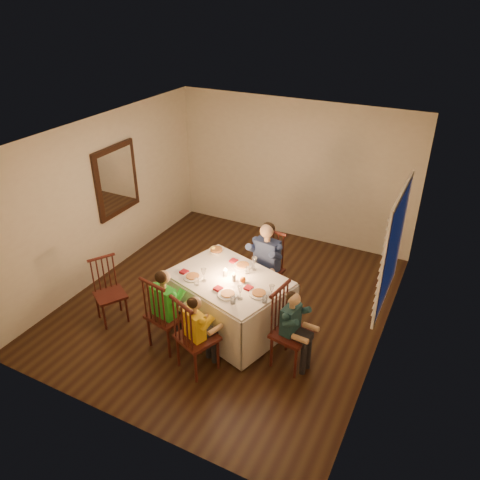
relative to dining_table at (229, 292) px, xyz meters
The scene contains 26 objects.
ground 0.80m from the dining_table, 117.82° to the left, with size 5.00×5.00×0.00m, color black.
wall_left 2.65m from the dining_table, 169.15° to the left, with size 0.02×5.00×2.60m, color beige.
wall_right 2.18m from the dining_table, 13.51° to the left, with size 0.02×5.00×2.60m, color beige.
wall_back 3.08m from the dining_table, 94.86° to the left, with size 4.50×0.02×2.60m, color beige.
ceiling 2.09m from the dining_table, 117.82° to the left, with size 5.00×5.00×0.00m, color white.
dining_table is the anchor object (origin of this frame).
chair_adult 1.03m from the dining_table, 77.13° to the left, with size 0.46×0.44×1.11m, color #36120E, non-canonical shape.
chair_near_left 1.07m from the dining_table, 126.42° to the right, with size 0.46×0.44×1.11m, color #36120E, non-canonical shape.
chair_near_right 1.08m from the dining_table, 87.16° to the right, with size 0.46×0.44×1.11m, color #36120E, non-canonical shape.
chair_end 1.25m from the dining_table, 16.72° to the right, with size 0.46×0.44×1.11m, color #36120E, non-canonical shape.
chair_extra 1.79m from the dining_table, 157.27° to the right, with size 0.41×0.39×0.99m, color #36120E, non-canonical shape.
adult 1.03m from the dining_table, 77.13° to the left, with size 0.48×0.44×1.30m, color navy, non-canonical shape.
child_green 1.07m from the dining_table, 126.42° to the right, with size 0.42×0.38×1.18m, color green, non-canonical shape.
child_yellow 1.08m from the dining_table, 87.16° to the right, with size 0.37×0.34×1.09m, color gold, non-canonical shape.
child_teal 1.25m from the dining_table, 16.72° to the right, with size 0.37×0.34×1.10m, color #193940, non-canonical shape.
setting_adult 0.42m from the dining_table, 82.21° to the left, with size 0.26×0.26×0.02m, color white.
setting_green 0.54m from the dining_table, 152.55° to the right, with size 0.26×0.26×0.02m, color white.
setting_yellow 0.47m from the dining_table, 63.00° to the right, with size 0.26×0.26×0.02m, color white.
setting_teal 0.61m from the dining_table, 17.57° to the right, with size 0.26×0.26×0.02m, color white.
candle_left 0.29m from the dining_table, 163.26° to the left, with size 0.06×0.06×0.10m, color silver.
candle_right 0.30m from the dining_table, 16.74° to the right, with size 0.06×0.06×0.10m, color silver.
squash 0.78m from the dining_table, 136.50° to the left, with size 0.09×0.09×0.09m, color yellow.
orange_fruit 0.35m from the dining_table, ahead, with size 0.08×0.08×0.08m, color orange.
serving_bowl 0.73m from the dining_table, 133.18° to the left, with size 0.23×0.23×0.06m, color white.
wall_mirror 2.75m from the dining_table, 162.48° to the left, with size 0.06×0.95×1.15m.
window_blinds 2.23m from the dining_table, 16.53° to the left, with size 0.07×1.34×1.54m.
Camera 1 is at (2.79, -5.12, 4.33)m, focal length 35.00 mm.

